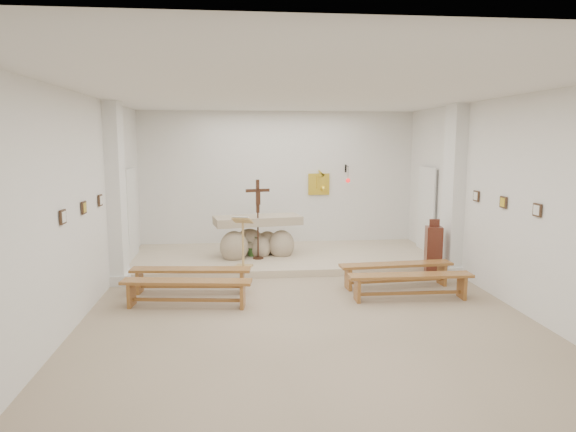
{
  "coord_description": "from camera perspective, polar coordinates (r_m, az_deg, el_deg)",
  "views": [
    {
      "loc": [
        -1.08,
        -8.09,
        2.77
      ],
      "look_at": [
        -0.09,
        1.6,
        1.33
      ],
      "focal_mm": 32.0,
      "sensor_mm": 36.0,
      "label": 1
    }
  ],
  "objects": [
    {
      "name": "wall_back",
      "position": [
        13.16,
        -1.1,
        3.96
      ],
      "size": [
        7.0,
        0.02,
        3.5
      ],
      "primitive_type": "cube",
      "color": "white",
      "rests_on": "ground"
    },
    {
      "name": "bench_right_front",
      "position": [
        10.0,
        11.91,
        -5.8
      ],
      "size": [
        2.19,
        0.49,
        0.46
      ],
      "rotation": [
        0.0,
        0.0,
        0.07
      ],
      "color": "#9B5E2D",
      "rests_on": "ground"
    },
    {
      "name": "sanctuary_platform",
      "position": [
        11.95,
        -0.48,
        -4.63
      ],
      "size": [
        6.98,
        3.0,
        0.15
      ],
      "primitive_type": "cube",
      "color": "beige",
      "rests_on": "ground"
    },
    {
      "name": "ground",
      "position": [
        8.62,
        1.73,
        -10.34
      ],
      "size": [
        7.0,
        10.0,
        0.0
      ],
      "primitive_type": "cube",
      "color": "tan",
      "rests_on": "ground"
    },
    {
      "name": "crucifix_stand",
      "position": [
        11.32,
        -3.37,
        0.29
      ],
      "size": [
        0.53,
        0.23,
        1.77
      ],
      "rotation": [
        0.0,
        0.0,
        0.23
      ],
      "color": "#3C2313",
      "rests_on": "sanctuary_platform"
    },
    {
      "name": "station_frame_left_front",
      "position": [
        7.74,
        -23.74,
        -0.09
      ],
      "size": [
        0.03,
        0.2,
        0.2
      ],
      "primitive_type": "cube",
      "color": "#3E2A1B",
      "rests_on": "wall_left"
    },
    {
      "name": "pilaster_left",
      "position": [
        10.39,
        -18.53,
        2.35
      ],
      "size": [
        0.26,
        0.55,
        3.5
      ],
      "primitive_type": "cube",
      "color": "white",
      "rests_on": "ground"
    },
    {
      "name": "wall_left",
      "position": [
        8.5,
        -22.24,
        0.9
      ],
      "size": [
        0.02,
        10.0,
        3.5
      ],
      "primitive_type": "cube",
      "color": "white",
      "rests_on": "ground"
    },
    {
      "name": "pilaster_right",
      "position": [
        11.07,
        17.93,
        2.72
      ],
      "size": [
        0.26,
        0.55,
        3.5
      ],
      "primitive_type": "cube",
      "color": "white",
      "rests_on": "ground"
    },
    {
      "name": "lectern",
      "position": [
        10.62,
        -5.05,
        -2.9
      ],
      "size": [
        0.47,
        0.43,
        1.1
      ],
      "rotation": [
        0.0,
        0.0,
        -0.32
      ],
      "color": "tan",
      "rests_on": "sanctuary_platform"
    },
    {
      "name": "gold_wall_relief",
      "position": [
        13.27,
        3.44,
        3.55
      ],
      "size": [
        0.55,
        0.04,
        0.55
      ],
      "primitive_type": "cube",
      "color": "yellow",
      "rests_on": "wall_back"
    },
    {
      "name": "radiator_right",
      "position": [
        11.96,
        16.53,
        -4.01
      ],
      "size": [
        0.1,
        0.85,
        0.52
      ],
      "primitive_type": "cube",
      "color": "silver",
      "rests_on": "ground"
    },
    {
      "name": "station_frame_left_rear",
      "position": [
        9.65,
        -20.13,
        1.65
      ],
      "size": [
        0.03,
        0.2,
        0.2
      ],
      "primitive_type": "cube",
      "color": "#3E2A1B",
      "rests_on": "wall_left"
    },
    {
      "name": "altar",
      "position": [
        11.73,
        -3.49,
        -2.59
      ],
      "size": [
        2.05,
        1.1,
        1.01
      ],
      "rotation": [
        0.0,
        0.0,
        0.19
      ],
      "color": "tan",
      "rests_on": "sanctuary_platform"
    },
    {
      "name": "donation_pedestal",
      "position": [
        11.0,
        15.84,
        -3.72
      ],
      "size": [
        0.36,
        0.36,
        1.18
      ],
      "rotation": [
        0.0,
        0.0,
        -0.17
      ],
      "color": "#5D2C1A",
      "rests_on": "ground"
    },
    {
      "name": "potted_plant",
      "position": [
        11.77,
        -3.92,
        -3.3
      ],
      "size": [
        0.54,
        0.51,
        0.47
      ],
      "primitive_type": "imported",
      "rotation": [
        0.0,
        0.0,
        0.45
      ],
      "color": "#325923",
      "rests_on": "sanctuary_platform"
    },
    {
      "name": "radiator_left",
      "position": [
        11.32,
        -17.71,
        -4.75
      ],
      "size": [
        0.1,
        0.85,
        0.52
      ],
      "primitive_type": "cube",
      "color": "silver",
      "rests_on": "ground"
    },
    {
      "name": "wall_right",
      "position": [
        9.35,
        23.51,
        1.45
      ],
      "size": [
        0.02,
        10.0,
        3.5
      ],
      "primitive_type": "cube",
      "color": "white",
      "rests_on": "ground"
    },
    {
      "name": "station_frame_right_front",
      "position": [
        8.66,
        25.96,
        0.6
      ],
      "size": [
        0.03,
        0.2,
        0.2
      ],
      "primitive_type": "cube",
      "color": "#3E2A1B",
      "rests_on": "wall_right"
    },
    {
      "name": "sanctuary_lamp",
      "position": [
        13.14,
        6.65,
        4.16
      ],
      "size": [
        0.11,
        0.36,
        0.44
      ],
      "color": "black",
      "rests_on": "wall_back"
    },
    {
      "name": "station_frame_right_mid",
      "position": [
        9.51,
        22.81,
        1.42
      ],
      "size": [
        0.03,
        0.2,
        0.2
      ],
      "primitive_type": "cube",
      "color": "#3E2A1B",
      "rests_on": "wall_right"
    },
    {
      "name": "station_frame_right_rear",
      "position": [
        10.4,
        20.19,
        2.1
      ],
      "size": [
        0.03,
        0.2,
        0.2
      ],
      "primitive_type": "cube",
      "color": "#3E2A1B",
      "rests_on": "wall_right"
    },
    {
      "name": "ceiling",
      "position": [
        8.19,
        1.84,
        13.46
      ],
      "size": [
        7.0,
        10.0,
        0.02
      ],
      "primitive_type": "cube",
      "color": "silver",
      "rests_on": "wall_back"
    },
    {
      "name": "bench_left_front",
      "position": [
        9.58,
        -10.76,
        -6.4
      ],
      "size": [
        2.2,
        0.56,
        0.46
      ],
      "rotation": [
        0.0,
        0.0,
        -0.1
      ],
      "color": "#9B5E2D",
      "rests_on": "ground"
    },
    {
      "name": "station_frame_left_mid",
      "position": [
        8.69,
        -21.74,
        0.88
      ],
      "size": [
        0.03,
        0.2,
        0.2
      ],
      "primitive_type": "cube",
      "color": "#3E2A1B",
      "rests_on": "wall_left"
    },
    {
      "name": "bench_right_second",
      "position": [
        9.27,
        13.43,
        -6.99
      ],
      "size": [
        2.18,
        0.38,
        0.46
      ],
      "rotation": [
        0.0,
        0.0,
        -0.02
      ],
      "color": "#9B5E2D",
      "rests_on": "ground"
    },
    {
      "name": "bench_left_second",
      "position": [
        8.81,
        -11.2,
        -7.73
      ],
      "size": [
        2.2,
        0.63,
        0.46
      ],
      "rotation": [
        0.0,
        0.0,
        -0.13
      ],
      "color": "#9B5E2D",
      "rests_on": "ground"
    }
  ]
}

